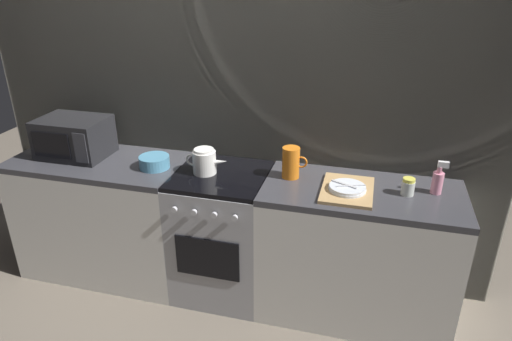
{
  "coord_description": "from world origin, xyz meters",
  "views": [
    {
      "loc": [
        0.91,
        -2.52,
        2.14
      ],
      "look_at": [
        0.24,
        0.0,
        0.95
      ],
      "focal_mm": 32.0,
      "sensor_mm": 36.0,
      "label": 1
    }
  ],
  "objects_px": {
    "microwave": "(74,137)",
    "dish_pile": "(347,189)",
    "spice_jar": "(408,187)",
    "stove_unit": "(223,233)",
    "spray_bottle": "(438,181)",
    "kettle": "(205,161)",
    "pitcher": "(291,163)",
    "mixing_bowl": "(154,162)"
  },
  "relations": [
    {
      "from": "microwave",
      "to": "dish_pile",
      "type": "height_order",
      "value": "microwave"
    },
    {
      "from": "microwave",
      "to": "spice_jar",
      "type": "xyz_separation_m",
      "value": [
        2.23,
        -0.03,
        -0.08
      ]
    },
    {
      "from": "microwave",
      "to": "stove_unit",
      "type": "bearing_deg",
      "value": -1.76
    },
    {
      "from": "dish_pile",
      "to": "spray_bottle",
      "type": "height_order",
      "value": "spray_bottle"
    },
    {
      "from": "kettle",
      "to": "pitcher",
      "type": "height_order",
      "value": "pitcher"
    },
    {
      "from": "kettle",
      "to": "dish_pile",
      "type": "distance_m",
      "value": 0.91
    },
    {
      "from": "microwave",
      "to": "mixing_bowl",
      "type": "bearing_deg",
      "value": -4.78
    },
    {
      "from": "kettle",
      "to": "pitcher",
      "type": "bearing_deg",
      "value": 8.42
    },
    {
      "from": "kettle",
      "to": "spice_jar",
      "type": "distance_m",
      "value": 1.25
    },
    {
      "from": "kettle",
      "to": "spray_bottle",
      "type": "height_order",
      "value": "spray_bottle"
    },
    {
      "from": "stove_unit",
      "to": "dish_pile",
      "type": "relative_size",
      "value": 2.25
    },
    {
      "from": "stove_unit",
      "to": "spray_bottle",
      "type": "distance_m",
      "value": 1.42
    },
    {
      "from": "kettle",
      "to": "mixing_bowl",
      "type": "xyz_separation_m",
      "value": [
        -0.35,
        -0.01,
        -0.04
      ]
    },
    {
      "from": "stove_unit",
      "to": "spray_bottle",
      "type": "height_order",
      "value": "spray_bottle"
    },
    {
      "from": "microwave",
      "to": "mixing_bowl",
      "type": "relative_size",
      "value": 2.3
    },
    {
      "from": "mixing_bowl",
      "to": "spray_bottle",
      "type": "height_order",
      "value": "spray_bottle"
    },
    {
      "from": "dish_pile",
      "to": "stove_unit",
      "type": "bearing_deg",
      "value": 176.37
    },
    {
      "from": "mixing_bowl",
      "to": "spice_jar",
      "type": "relative_size",
      "value": 1.9
    },
    {
      "from": "stove_unit",
      "to": "spice_jar",
      "type": "xyz_separation_m",
      "value": [
        1.15,
        0.01,
        0.5
      ]
    },
    {
      "from": "pitcher",
      "to": "microwave",
      "type": "bearing_deg",
      "value": -178.71
    },
    {
      "from": "spray_bottle",
      "to": "kettle",
      "type": "bearing_deg",
      "value": -176.52
    },
    {
      "from": "microwave",
      "to": "spice_jar",
      "type": "distance_m",
      "value": 2.23
    },
    {
      "from": "kettle",
      "to": "dish_pile",
      "type": "xyz_separation_m",
      "value": [
        0.91,
        -0.04,
        -0.06
      ]
    },
    {
      "from": "stove_unit",
      "to": "spice_jar",
      "type": "relative_size",
      "value": 8.57
    },
    {
      "from": "spice_jar",
      "to": "spray_bottle",
      "type": "xyz_separation_m",
      "value": [
        0.17,
        0.07,
        0.03
      ]
    },
    {
      "from": "microwave",
      "to": "kettle",
      "type": "distance_m",
      "value": 0.98
    },
    {
      "from": "kettle",
      "to": "pitcher",
      "type": "distance_m",
      "value": 0.55
    },
    {
      "from": "mixing_bowl",
      "to": "microwave",
      "type": "bearing_deg",
      "value": 175.22
    },
    {
      "from": "kettle",
      "to": "mixing_bowl",
      "type": "height_order",
      "value": "kettle"
    },
    {
      "from": "mixing_bowl",
      "to": "spray_bottle",
      "type": "bearing_deg",
      "value": 2.98
    },
    {
      "from": "pitcher",
      "to": "spice_jar",
      "type": "height_order",
      "value": "pitcher"
    },
    {
      "from": "mixing_bowl",
      "to": "spray_bottle",
      "type": "distance_m",
      "value": 1.77
    },
    {
      "from": "spice_jar",
      "to": "mixing_bowl",
      "type": "bearing_deg",
      "value": -179.05
    },
    {
      "from": "kettle",
      "to": "spray_bottle",
      "type": "xyz_separation_m",
      "value": [
        1.42,
        0.09,
        -0.0
      ]
    },
    {
      "from": "kettle",
      "to": "spice_jar",
      "type": "bearing_deg",
      "value": 0.95
    },
    {
      "from": "stove_unit",
      "to": "microwave",
      "type": "bearing_deg",
      "value": 178.24
    },
    {
      "from": "spray_bottle",
      "to": "mixing_bowl",
      "type": "bearing_deg",
      "value": -177.02
    },
    {
      "from": "microwave",
      "to": "dish_pile",
      "type": "relative_size",
      "value": 1.15
    },
    {
      "from": "microwave",
      "to": "pitcher",
      "type": "xyz_separation_m",
      "value": [
        1.53,
        0.03,
        -0.03
      ]
    },
    {
      "from": "stove_unit",
      "to": "mixing_bowl",
      "type": "bearing_deg",
      "value": -177.58
    },
    {
      "from": "dish_pile",
      "to": "spray_bottle",
      "type": "relative_size",
      "value": 1.97
    },
    {
      "from": "stove_unit",
      "to": "pitcher",
      "type": "relative_size",
      "value": 4.5
    }
  ]
}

